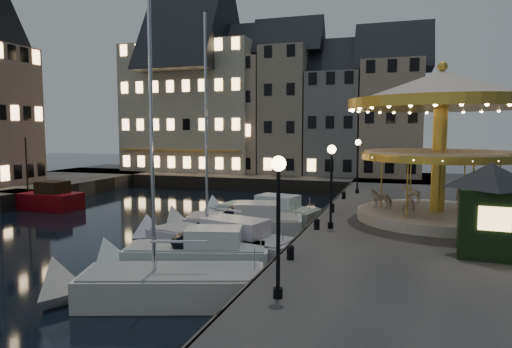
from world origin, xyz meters
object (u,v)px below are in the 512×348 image
(motorboat_a, at_px, (157,287))
(motorboat_e, at_px, (261,213))
(motorboat_c, at_px, (213,241))
(carousel, at_px, (441,117))
(streetlamp_b, at_px, (331,174))
(motorboat_d, at_px, (237,224))
(streetlamp_c, at_px, (358,158))
(bollard_a, at_px, (290,252))
(bollard_b, at_px, (317,223))
(streetlamp_a, at_px, (278,206))
(bollard_c, at_px, (332,207))
(motorboat_b, at_px, (188,257))
(bollard_d, at_px, (344,195))
(ticket_kiosk, at_px, (490,193))
(red_fishing_boat, at_px, (40,200))

(motorboat_a, relative_size, motorboat_e, 1.60)
(motorboat_c, distance_m, carousel, 13.64)
(streetlamp_b, xyz_separation_m, motorboat_d, (-5.88, 2.44, -3.38))
(streetlamp_c, xyz_separation_m, motorboat_a, (-4.96, -21.89, -3.48))
(bollard_a, xyz_separation_m, motorboat_d, (-5.28, 8.44, -0.96))
(bollard_a, bearing_deg, bollard_b, 90.00)
(streetlamp_a, bearing_deg, motorboat_e, 108.91)
(streetlamp_b, relative_size, bollard_b, 7.32)
(bollard_a, distance_m, motorboat_e, 13.33)
(motorboat_a, bearing_deg, motorboat_e, 92.47)
(motorboat_e, distance_m, carousel, 12.75)
(bollard_c, bearing_deg, motorboat_d, -158.67)
(bollard_a, height_order, bollard_b, same)
(streetlamp_a, relative_size, motorboat_d, 0.53)
(streetlamp_b, relative_size, motorboat_a, 0.33)
(bollard_b, xyz_separation_m, carousel, (5.80, 4.23, 5.29))
(motorboat_b, bearing_deg, streetlamp_b, 40.96)
(bollard_d, relative_size, motorboat_d, 0.07)
(streetlamp_c, distance_m, bollard_d, 4.29)
(motorboat_b, bearing_deg, motorboat_a, -81.03)
(bollard_c, height_order, bollard_d, same)
(motorboat_a, xyz_separation_m, motorboat_e, (-0.64, 14.72, 0.10))
(bollard_a, bearing_deg, ticket_kiosk, 22.19)
(streetlamp_b, bearing_deg, red_fishing_boat, 165.62)
(streetlamp_a, xyz_separation_m, streetlamp_c, (0.00, 23.50, 0.00))
(motorboat_d, bearing_deg, streetlamp_b, -22.51)
(streetlamp_a, height_order, motorboat_a, motorboat_a)
(motorboat_b, xyz_separation_m, red_fishing_boat, (-18.41, 10.93, 0.05))
(bollard_b, relative_size, bollard_d, 1.00)
(streetlamp_c, bearing_deg, bollard_d, -99.73)
(motorboat_b, distance_m, carousel, 15.06)
(bollard_a, xyz_separation_m, bollard_d, (0.00, 16.00, 0.00))
(motorboat_e, bearing_deg, carousel, -13.54)
(streetlamp_a, bearing_deg, motorboat_c, 124.52)
(bollard_a, height_order, motorboat_c, motorboat_c)
(streetlamp_c, relative_size, motorboat_d, 0.53)
(streetlamp_b, bearing_deg, motorboat_a, -120.58)
(streetlamp_a, bearing_deg, carousel, 69.23)
(bollard_d, height_order, ticket_kiosk, ticket_kiosk)
(motorboat_a, height_order, ticket_kiosk, motorboat_a)
(motorboat_b, height_order, carousel, carousel)
(motorboat_c, relative_size, motorboat_e, 1.49)
(bollard_c, xyz_separation_m, motorboat_d, (-5.28, -2.06, -0.96))
(bollard_a, height_order, motorboat_a, motorboat_a)
(motorboat_c, bearing_deg, ticket_kiosk, -5.12)
(motorboat_b, distance_m, motorboat_c, 2.83)
(ticket_kiosk, bearing_deg, bollard_d, 118.99)
(bollard_d, xyz_separation_m, carousel, (5.80, -6.27, 5.29))
(motorboat_d, bearing_deg, streetlamp_a, -64.69)
(streetlamp_c, relative_size, ticket_kiosk, 1.00)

